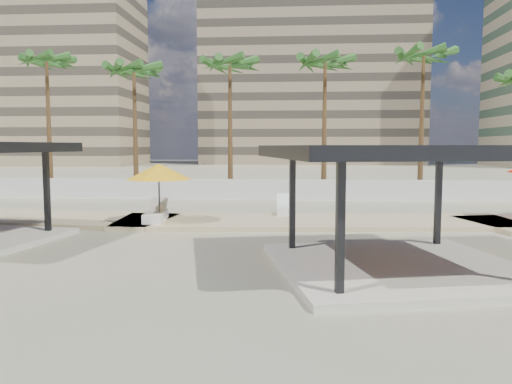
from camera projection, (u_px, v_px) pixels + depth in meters
The scene contains 14 objects.
ground at pixel (252, 263), 13.50m from camera, with size 200.00×200.00×0.00m, color tan.
promenade at pixel (315, 220), 20.96m from camera, with size 44.45×7.97×0.24m.
boundary_wall at pixel (275, 190), 29.33m from camera, with size 56.00×0.30×1.20m, color silver.
building_west at pixel (34, 73), 82.78m from camera, with size 34.00×16.00×32.40m.
building_mid at pixel (311, 84), 89.33m from camera, with size 38.00×16.00×30.40m.
pavilion_central at pixel (399, 196), 12.55m from camera, with size 7.46×7.46×3.18m.
umbrella_b at pixel (159, 172), 19.37m from camera, with size 3.17×3.17×2.30m.
lounger_a at pixel (156, 215), 19.99m from camera, with size 0.94×2.26×0.83m.
lounger_b at pixel (284, 209), 22.18m from camera, with size 0.78×2.11×0.79m.
palm_b at pixel (47, 66), 32.43m from camera, with size 3.00×3.00×9.52m.
palm_c at pixel (134, 75), 31.45m from camera, with size 3.00×3.00×8.73m.
palm_d at pixel (230, 69), 31.75m from camera, with size 3.00×3.00×9.19m.
palm_e at pixel (325, 68), 30.81m from camera, with size 3.00×3.00×9.14m.
palm_f at pixel (424, 61), 30.52m from camera, with size 3.00×3.00×9.53m.
Camera 1 is at (1.11, -13.22, 3.16)m, focal length 35.00 mm.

